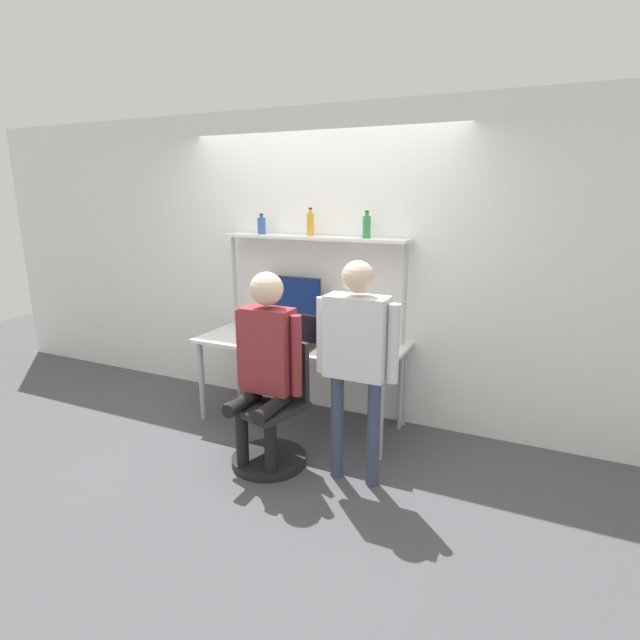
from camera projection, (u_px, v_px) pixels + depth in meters
The scene contains 13 objects.
ground_plane at pixel (280, 441), 4.10m from camera, with size 12.00×12.00×0.00m, color #4C4C51.
wall_back at pixel (321, 265), 4.48m from camera, with size 8.00×0.06×2.70m.
desk at pixel (301, 349), 4.29m from camera, with size 1.78×0.76×0.76m.
shelf_unit at pixel (313, 264), 4.33m from camera, with size 1.69×0.25×1.62m.
monitor at pixel (292, 301), 4.51m from camera, with size 0.57×0.17×0.50m.
laptop at pixel (300, 337), 4.13m from camera, with size 0.33×0.25×0.25m.
cell_phone at pixel (326, 349), 4.02m from camera, with size 0.07×0.15×0.01m.
office_chair at pixel (272, 426), 3.73m from camera, with size 0.58×0.58×0.94m.
person_seated at pixel (266, 354), 3.56m from camera, with size 0.53×0.48×1.45m.
person_standing at pixel (356, 346), 3.31m from camera, with size 0.58×0.21×1.57m.
bottle_blue at pixel (262, 225), 4.46m from camera, with size 0.07×0.07×0.18m.
bottle_green at pixel (367, 227), 4.05m from camera, with size 0.07×0.07×0.22m.
bottle_amber at pixel (310, 224), 4.26m from camera, with size 0.06×0.06×0.24m.
Camera 1 is at (1.87, -3.24, 1.98)m, focal length 28.00 mm.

